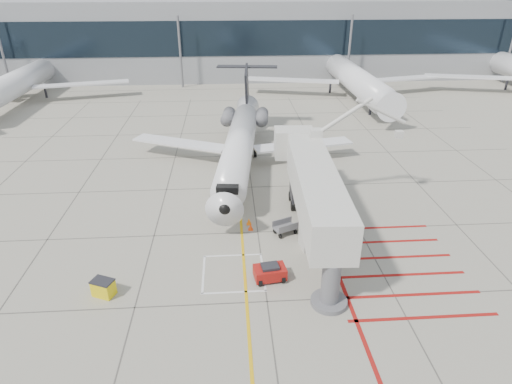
{
  "coord_description": "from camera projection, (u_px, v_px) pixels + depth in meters",
  "views": [
    {
      "loc": [
        -2.05,
        -24.26,
        17.77
      ],
      "look_at": [
        0.0,
        6.0,
        2.5
      ],
      "focal_mm": 30.0,
      "sensor_mm": 36.0,
      "label": 1
    }
  ],
  "objects": [
    {
      "name": "jet_bridge",
      "position": [
        316.0,
        198.0,
        30.15
      ],
      "size": [
        9.9,
        19.56,
        7.68
      ],
      "primitive_type": null,
      "rotation": [
        0.0,
        0.0,
        -0.04
      ],
      "color": "silver",
      "rests_on": "ground_plane"
    },
    {
      "name": "ground_plane",
      "position": [
        262.0,
        263.0,
        29.73
      ],
      "size": [
        260.0,
        260.0,
        0.0
      ],
      "primitive_type": "plane",
      "color": "gray",
      "rests_on": "ground"
    },
    {
      "name": "baggage_cart",
      "position": [
        285.0,
        227.0,
        32.89
      ],
      "size": [
        2.02,
        1.7,
        1.09
      ],
      "primitive_type": null,
      "rotation": [
        0.0,
        0.0,
        0.42
      ],
      "color": "slate",
      "rests_on": "ground_plane"
    },
    {
      "name": "pushback_tug",
      "position": [
        270.0,
        272.0,
        27.84
      ],
      "size": [
        2.2,
        1.55,
        1.19
      ],
      "primitive_type": null,
      "rotation": [
        0.0,
        0.0,
        0.14
      ],
      "color": "#9F130F",
      "rests_on": "ground_plane"
    },
    {
      "name": "bg_aircraft_b",
      "position": [
        17.0,
        66.0,
        66.18
      ],
      "size": [
        32.74,
        36.37,
        10.91
      ],
      "primitive_type": null,
      "color": "silver",
      "rests_on": "ground_plane"
    },
    {
      "name": "bg_aircraft_c",
      "position": [
        352.0,
        60.0,
        69.27
      ],
      "size": [
        34.22,
        38.02,
        11.41
      ],
      "primitive_type": null,
      "color": "silver",
      "rests_on": "ground_plane"
    },
    {
      "name": "terminal_building",
      "position": [
        283.0,
        35.0,
        89.57
      ],
      "size": [
        180.0,
        28.0,
        14.0
      ],
      "primitive_type": "cube",
      "color": "gray",
      "rests_on": "ground_plane"
    },
    {
      "name": "cone_side",
      "position": [
        251.0,
        227.0,
        33.49
      ],
      "size": [
        0.39,
        0.39,
        0.54
      ],
      "primitive_type": "cone",
      "color": "#FF460D",
      "rests_on": "ground_plane"
    },
    {
      "name": "terminal_glass_band",
      "position": [
        293.0,
        38.0,
        76.6
      ],
      "size": [
        180.0,
        0.1,
        6.0
      ],
      "primitive_type": "cube",
      "color": "black",
      "rests_on": "ground_plane"
    },
    {
      "name": "cone_nose",
      "position": [
        249.0,
        221.0,
        34.22
      ],
      "size": [
        0.4,
        0.4,
        0.56
      ],
      "primitive_type": "cone",
      "color": "orange",
      "rests_on": "ground_plane"
    },
    {
      "name": "regional_jet",
      "position": [
        237.0,
        138.0,
        40.68
      ],
      "size": [
        27.99,
        33.66,
        8.15
      ],
      "primitive_type": null,
      "rotation": [
        0.0,
        0.0,
        -0.11
      ],
      "color": "white",
      "rests_on": "ground_plane"
    },
    {
      "name": "spill_bin",
      "position": [
        103.0,
        288.0,
        26.48
      ],
      "size": [
        1.52,
        1.3,
        1.12
      ],
      "primitive_type": null,
      "rotation": [
        0.0,
        0.0,
        -0.41
      ],
      "color": "yellow",
      "rests_on": "ground_plane"
    },
    {
      "name": "ground_power_unit",
      "position": [
        318.0,
        235.0,
        31.13
      ],
      "size": [
        2.7,
        1.81,
        2.0
      ],
      "primitive_type": null,
      "rotation": [
        0.0,
        0.0,
        0.14
      ],
      "color": "#B9B7B0",
      "rests_on": "ground_plane"
    }
  ]
}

